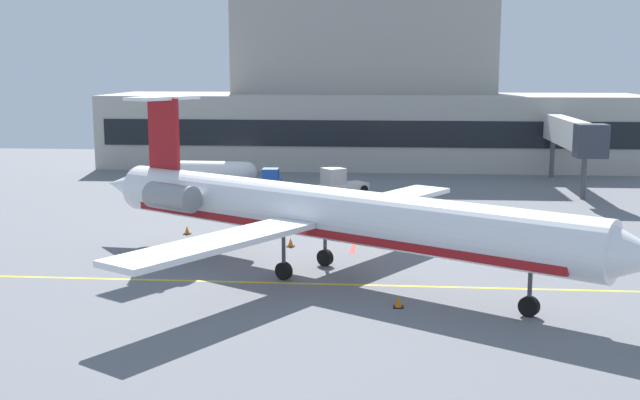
{
  "coord_description": "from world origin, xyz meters",
  "views": [
    {
      "loc": [
        4.44,
        -40.06,
        10.81
      ],
      "look_at": [
        0.38,
        5.64,
        3.0
      ],
      "focal_mm": 44.56,
      "sensor_mm": 36.0,
      "label": 1
    }
  ],
  "objects_px": {
    "pushback_tractor": "(339,182)",
    "fuel_tank": "(214,172)",
    "belt_loader": "(271,182)",
    "baggage_tug": "(270,205)",
    "regional_jet": "(319,213)"
  },
  "relations": [
    {
      "from": "belt_loader",
      "to": "pushback_tractor",
      "type": "bearing_deg",
      "value": 2.73
    },
    {
      "from": "regional_jet",
      "to": "baggage_tug",
      "type": "distance_m",
      "value": 17.0
    },
    {
      "from": "belt_loader",
      "to": "fuel_tank",
      "type": "height_order",
      "value": "fuel_tank"
    },
    {
      "from": "baggage_tug",
      "to": "belt_loader",
      "type": "relative_size",
      "value": 1.11
    },
    {
      "from": "pushback_tractor",
      "to": "baggage_tug",
      "type": "bearing_deg",
      "value": -112.59
    },
    {
      "from": "belt_loader",
      "to": "fuel_tank",
      "type": "xyz_separation_m",
      "value": [
        -5.81,
        3.62,
        0.3
      ]
    },
    {
      "from": "belt_loader",
      "to": "regional_jet",
      "type": "bearing_deg",
      "value": -76.24
    },
    {
      "from": "pushback_tractor",
      "to": "fuel_tank",
      "type": "xyz_separation_m",
      "value": [
        -11.58,
        3.34,
        0.27
      ]
    },
    {
      "from": "baggage_tug",
      "to": "belt_loader",
      "type": "xyz_separation_m",
      "value": [
        -1.41,
        10.21,
        0.17
      ]
    },
    {
      "from": "regional_jet",
      "to": "fuel_tank",
      "type": "relative_size",
      "value": 3.82
    },
    {
      "from": "regional_jet",
      "to": "baggage_tug",
      "type": "bearing_deg",
      "value": 107.37
    },
    {
      "from": "regional_jet",
      "to": "baggage_tug",
      "type": "relative_size",
      "value": 7.63
    },
    {
      "from": "belt_loader",
      "to": "fuel_tank",
      "type": "bearing_deg",
      "value": 148.09
    },
    {
      "from": "baggage_tug",
      "to": "belt_loader",
      "type": "bearing_deg",
      "value": 97.85
    },
    {
      "from": "baggage_tug",
      "to": "regional_jet",
      "type": "bearing_deg",
      "value": -72.63
    }
  ]
}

